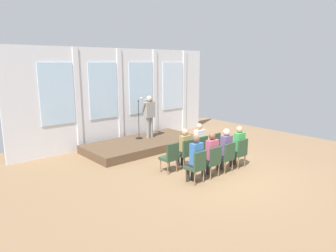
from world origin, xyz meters
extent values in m
plane|color=#846647|center=(0.00, 0.00, 0.00)|extent=(13.67, 13.67, 0.00)
cube|color=silver|center=(0.00, 5.26, 1.94)|extent=(9.20, 0.10, 3.87)
cube|color=silver|center=(-2.76, 5.20, 2.23)|extent=(1.23, 0.04, 2.18)
cube|color=silver|center=(-1.99, 5.20, 1.94)|extent=(0.20, 0.08, 3.87)
cube|color=silver|center=(-0.92, 5.20, 2.23)|extent=(1.23, 0.04, 2.18)
cube|color=silver|center=(-0.15, 5.20, 1.94)|extent=(0.20, 0.08, 3.87)
cube|color=silver|center=(0.92, 5.20, 2.23)|extent=(1.23, 0.04, 2.18)
cube|color=silver|center=(1.69, 5.20, 1.94)|extent=(0.20, 0.08, 3.87)
cube|color=silver|center=(2.76, 5.20, 2.23)|extent=(1.23, 0.04, 2.18)
cube|color=silver|center=(3.53, 5.20, 1.94)|extent=(0.20, 0.08, 3.87)
cube|color=brown|center=(0.00, 3.89, 0.15)|extent=(4.52, 2.12, 0.31)
cylinder|color=gray|center=(0.40, 4.09, 0.73)|extent=(0.14, 0.14, 0.84)
cylinder|color=gray|center=(0.58, 4.09, 0.73)|extent=(0.14, 0.14, 0.84)
cube|color=gray|center=(0.49, 4.09, 1.46)|extent=(0.42, 0.22, 0.63)
cube|color=maroon|center=(0.49, 4.20, 1.54)|extent=(0.06, 0.01, 0.38)
sphere|color=beige|center=(0.49, 4.10, 1.92)|extent=(0.21, 0.21, 0.21)
cylinder|color=gray|center=(0.25, 4.17, 1.56)|extent=(0.09, 0.28, 0.45)
cylinder|color=gray|center=(0.64, 4.22, 1.79)|extent=(0.15, 0.36, 0.15)
cylinder|color=gray|center=(0.59, 4.35, 1.82)|extent=(0.11, 0.34, 0.15)
sphere|color=beige|center=(0.49, 4.61, 1.87)|extent=(0.10, 0.10, 0.10)
cylinder|color=black|center=(0.10, 4.28, 0.32)|extent=(0.28, 0.28, 0.03)
cylinder|color=black|center=(0.10, 4.28, 1.06)|extent=(0.02, 0.02, 1.45)
sphere|color=#262626|center=(0.10, 4.28, 1.83)|extent=(0.07, 0.07, 0.07)
cylinder|color=olive|center=(-0.81, 1.42, 0.20)|extent=(0.04, 0.04, 0.40)
cylinder|color=olive|center=(-1.17, 1.42, 0.20)|extent=(0.04, 0.04, 0.40)
cylinder|color=olive|center=(-0.81, 1.08, 0.20)|extent=(0.04, 0.04, 0.40)
cylinder|color=olive|center=(-1.17, 1.08, 0.20)|extent=(0.04, 0.04, 0.40)
cube|color=#2D472D|center=(-0.99, 1.25, 0.44)|extent=(0.46, 0.44, 0.08)
cube|color=#2D472D|center=(-0.99, 1.06, 0.71)|extent=(0.46, 0.06, 0.46)
cylinder|color=olive|center=(-0.15, 1.42, 0.20)|extent=(0.04, 0.04, 0.40)
cylinder|color=olive|center=(-0.51, 1.42, 0.20)|extent=(0.04, 0.04, 0.40)
cylinder|color=olive|center=(-0.15, 1.08, 0.20)|extent=(0.04, 0.04, 0.40)
cylinder|color=olive|center=(-0.51, 1.08, 0.20)|extent=(0.04, 0.04, 0.40)
cube|color=#2D472D|center=(-0.33, 1.25, 0.44)|extent=(0.46, 0.44, 0.08)
cube|color=#2D472D|center=(-0.33, 1.06, 0.71)|extent=(0.46, 0.06, 0.46)
cylinder|color=#2D2D33|center=(-0.42, 1.43, 0.22)|extent=(0.10, 0.10, 0.44)
cylinder|color=#2D2D33|center=(-0.24, 1.43, 0.22)|extent=(0.10, 0.10, 0.44)
cube|color=#2D2D33|center=(-0.33, 1.31, 0.50)|extent=(0.34, 0.36, 0.12)
cube|color=#997F4C|center=(-0.33, 1.20, 0.81)|extent=(0.36, 0.20, 0.50)
sphere|color=tan|center=(-0.33, 1.22, 1.17)|extent=(0.20, 0.20, 0.20)
cylinder|color=olive|center=(0.51, 1.42, 0.20)|extent=(0.04, 0.04, 0.40)
cylinder|color=olive|center=(0.15, 1.42, 0.20)|extent=(0.04, 0.04, 0.40)
cylinder|color=olive|center=(0.51, 1.08, 0.20)|extent=(0.04, 0.04, 0.40)
cylinder|color=olive|center=(0.15, 1.08, 0.20)|extent=(0.04, 0.04, 0.40)
cube|color=#2D472D|center=(0.33, 1.25, 0.44)|extent=(0.46, 0.44, 0.08)
cube|color=#2D472D|center=(0.33, 1.06, 0.71)|extent=(0.46, 0.06, 0.46)
cylinder|color=#2D2D33|center=(0.24, 1.43, 0.22)|extent=(0.10, 0.10, 0.44)
cylinder|color=#2D2D33|center=(0.42, 1.43, 0.22)|extent=(0.10, 0.10, 0.44)
cube|color=#2D2D33|center=(0.33, 1.31, 0.50)|extent=(0.34, 0.36, 0.12)
cube|color=silver|center=(0.33, 1.20, 0.86)|extent=(0.36, 0.20, 0.59)
sphere|color=tan|center=(0.33, 1.22, 1.26)|extent=(0.20, 0.20, 0.20)
cylinder|color=olive|center=(1.17, 1.42, 0.20)|extent=(0.04, 0.04, 0.40)
cylinder|color=olive|center=(0.81, 1.42, 0.20)|extent=(0.04, 0.04, 0.40)
cylinder|color=olive|center=(1.17, 1.08, 0.20)|extent=(0.04, 0.04, 0.40)
cylinder|color=olive|center=(0.81, 1.08, 0.20)|extent=(0.04, 0.04, 0.40)
cube|color=#2D472D|center=(0.99, 1.25, 0.44)|extent=(0.46, 0.44, 0.08)
cube|color=#2D472D|center=(0.99, 1.06, 0.71)|extent=(0.46, 0.06, 0.46)
cylinder|color=olive|center=(-0.81, 0.31, 0.20)|extent=(0.04, 0.04, 0.40)
cylinder|color=olive|center=(-1.17, 0.31, 0.20)|extent=(0.04, 0.04, 0.40)
cylinder|color=olive|center=(-0.81, -0.03, 0.20)|extent=(0.04, 0.04, 0.40)
cylinder|color=olive|center=(-1.17, -0.03, 0.20)|extent=(0.04, 0.04, 0.40)
cube|color=#2D472D|center=(-0.99, 0.14, 0.44)|extent=(0.46, 0.44, 0.08)
cube|color=#2D472D|center=(-0.99, -0.05, 0.71)|extent=(0.46, 0.06, 0.46)
cylinder|color=#2D2D33|center=(-1.08, 0.32, 0.22)|extent=(0.10, 0.10, 0.44)
cylinder|color=#2D2D33|center=(-0.90, 0.32, 0.22)|extent=(0.10, 0.10, 0.44)
cube|color=#2D2D33|center=(-0.99, 0.20, 0.50)|extent=(0.34, 0.36, 0.12)
cube|color=#3366A5|center=(-0.99, 0.09, 0.86)|extent=(0.36, 0.20, 0.60)
sphere|color=brown|center=(-0.99, 0.11, 1.27)|extent=(0.20, 0.20, 0.20)
cylinder|color=olive|center=(-0.15, 0.31, 0.20)|extent=(0.04, 0.04, 0.40)
cylinder|color=olive|center=(-0.51, 0.31, 0.20)|extent=(0.04, 0.04, 0.40)
cylinder|color=olive|center=(-0.15, -0.03, 0.20)|extent=(0.04, 0.04, 0.40)
cylinder|color=olive|center=(-0.51, -0.03, 0.20)|extent=(0.04, 0.04, 0.40)
cube|color=#2D472D|center=(-0.33, 0.14, 0.44)|extent=(0.46, 0.44, 0.08)
cube|color=#2D472D|center=(-0.33, -0.05, 0.71)|extent=(0.46, 0.06, 0.46)
cylinder|color=#2D2D33|center=(-0.42, 0.32, 0.22)|extent=(0.10, 0.10, 0.44)
cylinder|color=#2D2D33|center=(-0.24, 0.32, 0.22)|extent=(0.10, 0.10, 0.44)
cube|color=#2D2D33|center=(-0.33, 0.20, 0.50)|extent=(0.34, 0.36, 0.12)
cube|color=#B24C66|center=(-0.33, 0.09, 0.85)|extent=(0.36, 0.20, 0.57)
sphere|color=brown|center=(-0.33, 0.11, 1.24)|extent=(0.20, 0.20, 0.20)
cylinder|color=olive|center=(0.51, 0.31, 0.20)|extent=(0.04, 0.04, 0.40)
cylinder|color=olive|center=(0.15, 0.31, 0.20)|extent=(0.04, 0.04, 0.40)
cylinder|color=olive|center=(0.51, -0.03, 0.20)|extent=(0.04, 0.04, 0.40)
cylinder|color=olive|center=(0.15, -0.03, 0.20)|extent=(0.04, 0.04, 0.40)
cube|color=#2D472D|center=(0.33, 0.14, 0.44)|extent=(0.46, 0.44, 0.08)
cube|color=#2D472D|center=(0.33, -0.05, 0.71)|extent=(0.46, 0.06, 0.46)
cylinder|color=#2D2D33|center=(0.24, 0.32, 0.22)|extent=(0.10, 0.10, 0.44)
cylinder|color=#2D2D33|center=(0.42, 0.32, 0.22)|extent=(0.10, 0.10, 0.44)
cube|color=#2D2D33|center=(0.33, 0.20, 0.50)|extent=(0.34, 0.36, 0.12)
cube|color=#594C72|center=(0.33, 0.09, 0.86)|extent=(0.36, 0.20, 0.59)
sphere|color=beige|center=(0.33, 0.11, 1.26)|extent=(0.20, 0.20, 0.20)
cylinder|color=olive|center=(1.17, 0.31, 0.20)|extent=(0.04, 0.04, 0.40)
cylinder|color=olive|center=(0.81, 0.31, 0.20)|extent=(0.04, 0.04, 0.40)
cylinder|color=olive|center=(1.17, -0.03, 0.20)|extent=(0.04, 0.04, 0.40)
cylinder|color=olive|center=(0.81, -0.03, 0.20)|extent=(0.04, 0.04, 0.40)
cube|color=#2D472D|center=(0.99, 0.14, 0.44)|extent=(0.46, 0.44, 0.08)
cube|color=#2D472D|center=(0.99, -0.05, 0.71)|extent=(0.46, 0.06, 0.46)
cylinder|color=#2D2D33|center=(0.90, 0.32, 0.22)|extent=(0.10, 0.10, 0.44)
cylinder|color=#2D2D33|center=(1.08, 0.32, 0.22)|extent=(0.10, 0.10, 0.44)
cube|color=#2D2D33|center=(0.99, 0.20, 0.50)|extent=(0.34, 0.36, 0.12)
cube|color=green|center=(0.99, 0.09, 0.85)|extent=(0.36, 0.20, 0.58)
sphere|color=tan|center=(0.99, 0.11, 1.25)|extent=(0.20, 0.20, 0.20)
camera|label=1|loc=(-6.87, -5.39, 3.33)|focal=32.36mm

